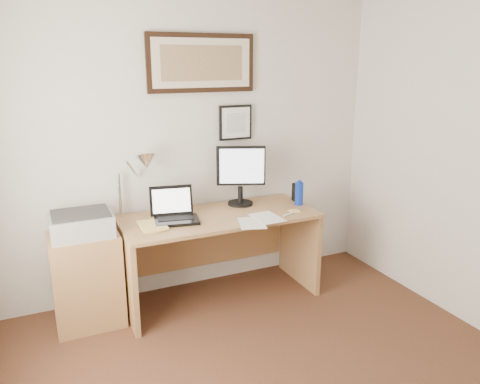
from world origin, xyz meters
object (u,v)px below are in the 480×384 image
book (139,227)px  laptop (175,213)px  lcd_monitor (241,172)px  printer (81,224)px  water_bottle (299,194)px  side_cabinet (87,279)px  desk (216,238)px

book → laptop: size_ratio=0.71×
lcd_monitor → printer: lcd_monitor is taller
book → lcd_monitor: 1.02m
water_bottle → lcd_monitor: 0.54m
laptop → printer: size_ratio=0.86×
water_bottle → laptop: bearing=177.2°
side_cabinet → lcd_monitor: lcd_monitor is taller
side_cabinet → desk: size_ratio=0.46×
lcd_monitor → printer: size_ratio=1.18×
desk → side_cabinet: bearing=-178.1°
water_bottle → desk: water_bottle is taller
desk → laptop: laptop is taller
book → lcd_monitor: bearing=14.1°
laptop → lcd_monitor: size_ratio=0.73×
desk → printer: printer is taller
laptop → lcd_monitor: bearing=13.8°
water_bottle → book: (-1.41, -0.02, -0.09)m
lcd_monitor → water_bottle: bearing=-24.8°
side_cabinet → lcd_monitor: 1.51m
laptop → printer: 0.70m
desk → lcd_monitor: 0.60m
side_cabinet → printer: 0.45m
side_cabinet → printer: (-0.00, -0.01, 0.45)m
water_bottle → book: 1.41m
side_cabinet → book: book is taller
water_bottle → printer: water_bottle is taller
water_bottle → printer: 1.81m
water_bottle → desk: (-0.74, 0.12, -0.34)m
book → printer: (-0.40, 0.09, 0.06)m
printer → book: bearing=-12.6°
desk → lcd_monitor: lcd_monitor is taller
desk → lcd_monitor: size_ratio=3.08×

